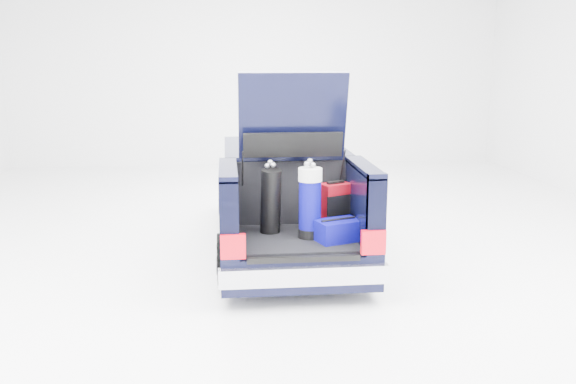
{
  "coord_description": "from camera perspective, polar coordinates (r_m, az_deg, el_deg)",
  "views": [
    {
      "loc": [
        -0.78,
        -8.2,
        2.63
      ],
      "look_at": [
        0.0,
        -0.5,
        0.92
      ],
      "focal_mm": 38.0,
      "sensor_mm": 36.0,
      "label": 1
    }
  ],
  "objects": [
    {
      "name": "black_golf_bag",
      "position": [
        7.13,
        -1.63,
        -0.83
      ],
      "size": [
        0.3,
        0.36,
        0.86
      ],
      "rotation": [
        0.0,
        0.0,
        0.22
      ],
      "color": "black",
      "rests_on": "car"
    },
    {
      "name": "car",
      "position": [
        8.57,
        -0.41,
        -0.73
      ],
      "size": [
        1.87,
        4.65,
        2.47
      ],
      "color": "black",
      "rests_on": "ground"
    },
    {
      "name": "blue_duffel",
      "position": [
        6.92,
        4.72,
        -3.58
      ],
      "size": [
        0.57,
        0.47,
        0.26
      ],
      "rotation": [
        0.0,
        0.0,
        0.34
      ],
      "color": "#07046E",
      "rests_on": "car"
    },
    {
      "name": "ground",
      "position": [
        8.65,
        -0.34,
        -5.23
      ],
      "size": [
        14.0,
        14.0,
        0.0
      ],
      "primitive_type": "plane",
      "color": "white",
      "rests_on": "ground"
    },
    {
      "name": "blue_golf_bag",
      "position": [
        6.95,
        2.07,
        -0.96
      ],
      "size": [
        0.33,
        0.33,
        0.92
      ],
      "rotation": [
        0.0,
        0.0,
        0.26
      ],
      "color": "black",
      "rests_on": "car"
    },
    {
      "name": "red_suitcase",
      "position": [
        7.33,
        4.45,
        -1.38
      ],
      "size": [
        0.42,
        0.37,
        0.59
      ],
      "rotation": [
        0.0,
        0.0,
        0.42
      ],
      "color": "maroon",
      "rests_on": "car"
    }
  ]
}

